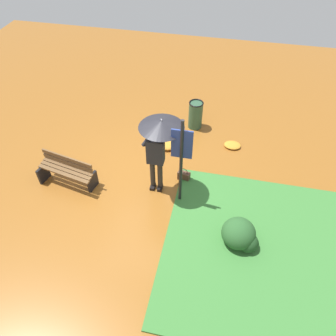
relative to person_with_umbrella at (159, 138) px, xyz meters
name	(u,v)px	position (x,y,z in m)	size (l,w,h in m)	color
ground_plane	(147,183)	(-0.34, 0.06, -1.55)	(18.00, 18.00, 0.00)	brown
grass_verge	(282,255)	(2.84, -1.31, -1.53)	(4.80, 4.00, 0.05)	#387533
person_with_umbrella	(159,138)	(0.00, 0.00, 0.00)	(0.96, 0.96, 2.04)	#2D2823
info_sign_post	(181,154)	(0.54, -0.28, -0.11)	(0.44, 0.07, 2.30)	black
handbag	(184,176)	(0.52, 0.38, -1.42)	(0.32, 0.20, 0.37)	#4C3323
park_bench	(67,171)	(-2.21, -0.32, -1.15)	(1.41, 0.65, 0.75)	black
trash_bin	(196,115)	(0.46, 2.59, -1.13)	(0.42, 0.42, 0.83)	#2D5138
shrub_cluster	(240,235)	(1.96, -1.19, -1.26)	(0.77, 0.70, 0.63)	#285628
leaf_pile_near_person	(232,145)	(1.62, 1.90, -1.50)	(0.46, 0.37, 0.10)	#C68428
leaf_pile_by_bench	(166,143)	(-0.20, 1.56, -1.47)	(0.71, 0.57, 0.16)	#C68428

